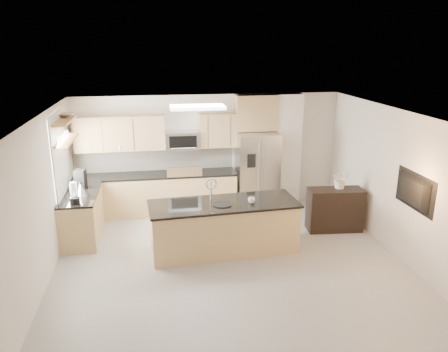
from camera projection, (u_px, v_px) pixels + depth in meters
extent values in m
plane|color=#ACA8A4|center=(234.00, 273.00, 7.31)|extent=(6.50, 6.50, 0.00)
cube|color=white|center=(235.00, 119.00, 6.55)|extent=(6.00, 6.50, 0.02)
cube|color=beige|center=(208.00, 152.00, 10.00)|extent=(6.00, 0.02, 2.60)
cube|color=beige|center=(301.00, 325.00, 3.86)|extent=(6.00, 0.02, 2.60)
cube|color=beige|center=(36.00, 211.00, 6.47)|extent=(0.02, 6.50, 2.60)
cube|color=beige|center=(408.00, 190.00, 7.39)|extent=(0.02, 6.50, 2.60)
cube|color=tan|center=(156.00, 195.00, 9.76)|extent=(3.55, 0.65, 0.88)
cube|color=black|center=(155.00, 175.00, 9.62)|extent=(3.55, 0.66, 0.04)
cube|color=beige|center=(155.00, 159.00, 9.84)|extent=(3.55, 0.02, 0.52)
cube|color=tan|center=(82.00, 217.00, 8.52)|extent=(0.65, 1.50, 0.88)
cube|color=black|center=(80.00, 194.00, 8.38)|extent=(0.66, 1.50, 0.04)
cube|color=black|center=(184.00, 193.00, 9.85)|extent=(0.76, 0.64, 0.90)
cube|color=black|center=(184.00, 173.00, 9.71)|extent=(0.76, 0.62, 0.03)
cube|color=silver|center=(185.00, 172.00, 9.40)|extent=(0.76, 0.04, 0.22)
cube|color=tan|center=(120.00, 133.00, 9.39)|extent=(1.92, 0.33, 0.75)
cube|color=tan|center=(218.00, 130.00, 9.72)|extent=(0.82, 0.33, 0.75)
cube|color=silver|center=(182.00, 140.00, 9.62)|extent=(0.76, 0.40, 0.40)
cube|color=black|center=(183.00, 142.00, 9.44)|extent=(0.60, 0.02, 0.28)
cube|color=silver|center=(257.00, 171.00, 9.93)|extent=(0.92, 0.75, 1.78)
cube|color=#959598|center=(261.00, 176.00, 9.57)|extent=(0.02, 0.01, 1.69)
cube|color=black|center=(251.00, 161.00, 9.42)|extent=(0.18, 0.03, 0.30)
cube|color=silver|center=(287.00, 150.00, 10.14)|extent=(0.60, 0.30, 2.60)
cube|color=white|center=(59.00, 157.00, 8.12)|extent=(0.03, 1.05, 1.55)
cube|color=white|center=(60.00, 157.00, 8.12)|extent=(0.03, 1.15, 1.65)
cube|color=olive|center=(66.00, 140.00, 8.14)|extent=(0.30, 1.20, 0.04)
cube|color=olive|center=(63.00, 121.00, 8.03)|extent=(0.30, 1.20, 0.04)
cube|color=white|center=(197.00, 107.00, 8.01)|extent=(1.00, 0.50, 0.06)
cube|color=tan|center=(224.00, 228.00, 8.00)|extent=(2.69, 1.08, 0.89)
cube|color=black|center=(224.00, 204.00, 7.86)|extent=(2.75, 1.14, 0.04)
cube|color=black|center=(213.00, 205.00, 7.84)|extent=(0.56, 0.41, 0.01)
cylinder|color=silver|center=(211.00, 190.00, 7.99)|extent=(0.03, 0.03, 0.34)
torus|color=silver|center=(211.00, 184.00, 7.89)|extent=(0.21, 0.03, 0.21)
cube|color=black|center=(335.00, 210.00, 8.89)|extent=(1.13, 0.55, 0.87)
imported|color=white|center=(251.00, 200.00, 7.83)|extent=(0.16, 0.16, 0.10)
cylinder|color=black|center=(222.00, 205.00, 7.74)|extent=(0.42, 0.42, 0.02)
cylinder|color=black|center=(75.00, 201.00, 7.83)|extent=(0.18, 0.18, 0.12)
cylinder|color=silver|center=(74.00, 190.00, 7.77)|extent=(0.13, 0.13, 0.28)
cone|color=silver|center=(81.00, 189.00, 8.24)|extent=(0.22, 0.22, 0.24)
cylinder|color=black|center=(80.00, 183.00, 8.20)|extent=(0.04, 0.04, 0.04)
cube|color=black|center=(81.00, 179.00, 8.65)|extent=(0.22, 0.26, 0.37)
cylinder|color=silver|center=(80.00, 184.00, 8.61)|extent=(0.12, 0.12, 0.13)
imported|color=silver|center=(66.00, 114.00, 8.32)|extent=(0.47, 0.47, 0.09)
imported|color=white|center=(341.00, 174.00, 8.74)|extent=(0.56, 0.49, 0.61)
imported|color=black|center=(410.00, 191.00, 7.18)|extent=(0.14, 1.08, 0.62)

